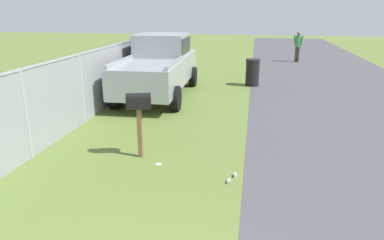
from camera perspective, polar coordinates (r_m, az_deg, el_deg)
The scene contains 8 objects.
mailbox at distance 7.21m, azimuth -8.51°, elevation 2.18°, with size 0.33×0.53×1.36m.
pickup_truck at distance 12.65m, azimuth -5.21°, elevation 8.96°, with size 5.49×2.24×2.09m.
trash_bin at distance 14.38m, azimuth 9.65°, elevation 7.52°, with size 0.56×0.56×1.06m.
pedestrian at distance 21.40m, azimuth 16.61°, elevation 11.53°, with size 0.30×0.53×1.71m.
fence_section at distance 10.94m, azimuth -14.42°, elevation 6.58°, with size 12.20×0.07×1.86m.
litter_can_midfield_b at distance 6.68m, azimuth 6.94°, elevation -8.77°, with size 0.07×0.07×0.12m, color silver.
litter_wrapper_by_mailbox at distance 7.18m, azimuth -5.35°, elevation -7.02°, with size 0.12×0.08×0.01m, color silver.
litter_can_midfield_a at distance 6.46m, azimuth 5.89°, elevation -9.71°, with size 0.07×0.07×0.12m, color silver.
Camera 1 is at (-1.80, -1.15, 2.98)m, focal length 33.32 mm.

